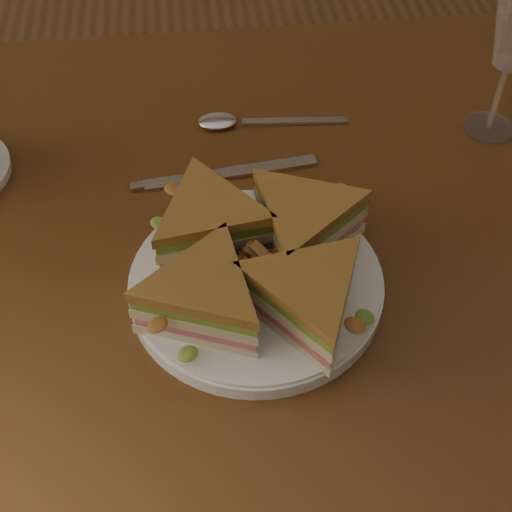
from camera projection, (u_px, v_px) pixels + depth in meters
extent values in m
cube|color=#391E0D|center=(198.00, 249.00, 0.77)|extent=(1.20, 0.80, 0.04)
cylinder|color=#341E0F|center=(493.00, 224.00, 1.31)|extent=(0.06, 0.06, 0.71)
cylinder|color=silver|center=(256.00, 284.00, 0.70)|extent=(0.25, 0.25, 0.02)
cube|color=silver|center=(295.00, 122.00, 0.88)|extent=(0.13, 0.02, 0.00)
ellipsoid|color=silver|center=(217.00, 121.00, 0.87)|extent=(0.05, 0.03, 0.01)
cube|color=silver|center=(231.00, 173.00, 0.81)|extent=(0.20, 0.04, 0.00)
cube|color=silver|center=(153.00, 185.00, 0.80)|extent=(0.05, 0.02, 0.00)
cylinder|color=white|center=(488.00, 128.00, 0.87)|extent=(0.06, 0.06, 0.00)
cylinder|color=white|center=(498.00, 97.00, 0.83)|extent=(0.01, 0.01, 0.09)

